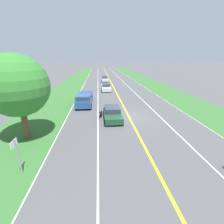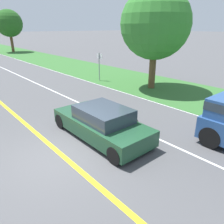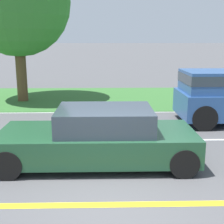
# 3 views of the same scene
# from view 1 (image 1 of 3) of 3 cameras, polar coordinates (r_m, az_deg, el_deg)

# --- Properties ---
(ground_plane) EXTENTS (400.00, 400.00, 0.00)m
(ground_plane) POSITION_cam_1_polar(r_m,az_deg,el_deg) (17.01, 6.49, -1.88)
(ground_plane) COLOR #4C4C4F
(centre_divider_line) EXTENTS (0.18, 160.00, 0.01)m
(centre_divider_line) POSITION_cam_1_polar(r_m,az_deg,el_deg) (17.01, 6.49, -1.86)
(centre_divider_line) COLOR yellow
(centre_divider_line) RESTS_ON ground
(lane_edge_line_right) EXTENTS (0.14, 160.00, 0.01)m
(lane_edge_line_right) POSITION_cam_1_polar(r_m,az_deg,el_deg) (17.09, -17.20, -2.56)
(lane_edge_line_right) COLOR white
(lane_edge_line_right) RESTS_ON ground
(lane_edge_line_left) EXTENTS (0.14, 160.00, 0.01)m
(lane_edge_line_left) POSITION_cam_1_polar(r_m,az_deg,el_deg) (19.61, 26.99, -1.00)
(lane_edge_line_left) COLOR white
(lane_edge_line_left) RESTS_ON ground
(lane_dash_same_dir) EXTENTS (0.10, 160.00, 0.01)m
(lane_dash_same_dir) POSITION_cam_1_polar(r_m,az_deg,el_deg) (16.69, -5.38, -2.26)
(lane_dash_same_dir) COLOR white
(lane_dash_same_dir) RESTS_ON ground
(lane_dash_oncoming) EXTENTS (0.10, 160.00, 0.01)m
(lane_dash_oncoming) POSITION_cam_1_polar(r_m,az_deg,el_deg) (18.02, 17.48, -1.42)
(lane_dash_oncoming) COLOR white
(lane_dash_oncoming) RESTS_ON ground
(grass_verge_right) EXTENTS (6.00, 160.00, 0.03)m
(grass_verge_right) POSITION_cam_1_polar(r_m,az_deg,el_deg) (17.98, -26.59, -2.69)
(grass_verge_right) COLOR #33662D
(grass_verge_right) RESTS_ON ground
(grass_verge_left) EXTENTS (6.00, 160.00, 0.03)m
(grass_verge_left) POSITION_cam_1_polar(r_m,az_deg,el_deg) (21.33, 33.86, -0.65)
(grass_verge_left) COLOR #33662D
(grass_verge_left) RESTS_ON ground
(ego_car) EXTENTS (1.86, 4.43, 1.30)m
(ego_car) POSITION_cam_1_polar(r_m,az_deg,el_deg) (16.33, 0.17, -0.40)
(ego_car) COLOR #1E472D
(ego_car) RESTS_ON ground
(dog) EXTENTS (0.38, 1.25, 0.85)m
(dog) POSITION_cam_1_polar(r_m,az_deg,el_deg) (16.64, -4.28, -0.37)
(dog) COLOR black
(dog) RESTS_ON ground
(pickup_truck) EXTENTS (2.08, 5.59, 1.78)m
(pickup_truck) POSITION_cam_1_polar(r_m,az_deg,el_deg) (21.25, -10.46, 4.99)
(pickup_truck) COLOR #284C84
(pickup_truck) RESTS_ON ground
(car_trailing_near) EXTENTS (1.83, 4.63, 1.38)m
(car_trailing_near) POSITION_cam_1_polar(r_m,az_deg,el_deg) (30.61, -2.26, 9.37)
(car_trailing_near) COLOR silver
(car_trailing_near) RESTS_ON ground
(car_trailing_mid) EXTENTS (1.83, 4.63, 1.42)m
(car_trailing_mid) POSITION_cam_1_polar(r_m,az_deg,el_deg) (43.04, -2.78, 12.50)
(car_trailing_mid) COLOR silver
(car_trailing_mid) RESTS_ON ground
(roadside_tree_right_near) EXTENTS (4.64, 4.64, 6.67)m
(roadside_tree_right_near) POSITION_cam_1_polar(r_m,az_deg,el_deg) (13.24, -32.43, 8.33)
(roadside_tree_right_near) COLOR brown
(roadside_tree_right_near) RESTS_ON ground
(street_sign) EXTENTS (0.11, 0.64, 2.25)m
(street_sign) POSITION_cam_1_polar(r_m,az_deg,el_deg) (9.94, -32.50, -12.95)
(street_sign) COLOR gray
(street_sign) RESTS_ON ground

